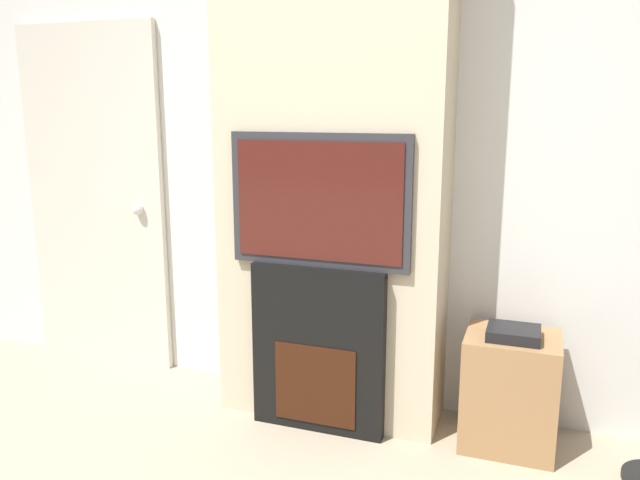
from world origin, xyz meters
The scene contains 6 objects.
wall_back centered at (0.00, 2.03, 1.35)m, with size 6.00×0.06×2.70m.
chimney_breast centered at (0.00, 1.81, 1.35)m, with size 1.09×0.37×2.70m.
fireplace centered at (0.00, 1.63, 0.40)m, with size 0.65×0.15×0.81m.
television centered at (0.00, 1.62, 1.12)m, with size 0.85×0.07×0.61m.
media_stand centered at (0.88, 1.76, 0.27)m, with size 0.41×0.36×0.58m.
entry_door centered at (-1.54, 1.97, 1.00)m, with size 0.93×0.09×2.00m.
Camera 1 is at (0.95, -1.02, 1.53)m, focal length 35.00 mm.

